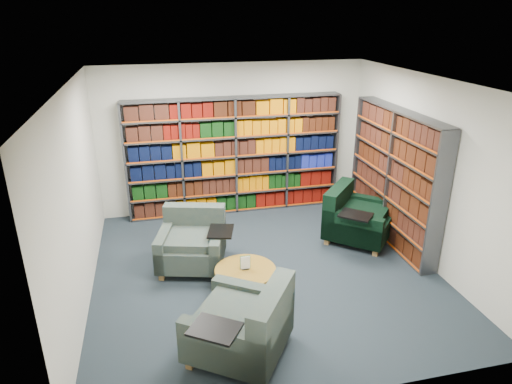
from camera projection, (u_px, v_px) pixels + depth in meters
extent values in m
cube|color=black|center=(265.00, 271.00, 6.89)|extent=(5.00, 5.00, 0.01)
cube|color=white|center=(267.00, 82.00, 5.84)|extent=(5.00, 5.00, 0.01)
cube|color=beige|center=(233.00, 139.00, 8.63)|extent=(5.00, 0.01, 2.80)
cube|color=beige|center=(335.00, 281.00, 4.10)|extent=(5.00, 0.01, 2.80)
cube|color=beige|center=(76.00, 200.00, 5.84)|extent=(0.01, 5.00, 2.80)
cube|color=beige|center=(426.00, 171.00, 6.90)|extent=(0.01, 5.00, 2.80)
cube|color=#47494F|center=(235.00, 156.00, 8.59)|extent=(4.00, 0.28, 2.20)
cube|color=silver|center=(234.00, 154.00, 8.71)|extent=(4.00, 0.02, 2.20)
cube|color=#D84C0A|center=(236.00, 158.00, 8.48)|extent=(4.00, 0.01, 2.20)
cube|color=#35160E|center=(236.00, 201.00, 8.94)|extent=(3.88, 0.21, 0.29)
cube|color=black|center=(235.00, 184.00, 8.80)|extent=(3.88, 0.21, 0.29)
cube|color=black|center=(235.00, 166.00, 8.66)|extent=(3.88, 0.21, 0.29)
cube|color=black|center=(235.00, 147.00, 8.53)|extent=(3.88, 0.21, 0.29)
cube|color=#35160E|center=(234.00, 128.00, 8.39)|extent=(3.88, 0.21, 0.29)
cube|color=#35160E|center=(234.00, 108.00, 8.26)|extent=(3.88, 0.21, 0.29)
cube|color=#47494F|center=(394.00, 177.00, 7.52)|extent=(0.28, 2.50, 2.20)
cube|color=silver|center=(401.00, 177.00, 7.54)|extent=(0.02, 2.50, 2.20)
cube|color=#D84C0A|center=(387.00, 178.00, 7.49)|extent=(0.02, 2.50, 2.20)
cube|color=#35160E|center=(388.00, 227.00, 7.86)|extent=(0.21, 2.38, 0.29)
cube|color=#35160E|center=(390.00, 208.00, 7.72)|extent=(0.21, 2.38, 0.29)
cube|color=#35160E|center=(393.00, 188.00, 7.59)|extent=(0.21, 2.38, 0.29)
cube|color=#351508|center=(395.00, 167.00, 7.45)|extent=(0.21, 2.38, 0.29)
cube|color=#35160E|center=(398.00, 145.00, 7.31)|extent=(0.21, 2.38, 0.29)
cube|color=#35160E|center=(400.00, 123.00, 7.18)|extent=(0.21, 2.38, 0.29)
cube|color=#041C30|center=(192.00, 250.00, 6.91)|extent=(1.17, 1.17, 0.34)
cube|color=#041C30|center=(195.00, 227.00, 7.18)|extent=(0.97, 0.45, 0.76)
cube|color=#041C30|center=(165.00, 245.00, 6.90)|extent=(0.39, 0.95, 0.51)
cube|color=#041C30|center=(218.00, 246.00, 6.87)|extent=(0.39, 0.95, 0.51)
cube|color=black|center=(221.00, 231.00, 6.72)|extent=(0.47, 0.54, 0.03)
cube|color=olive|center=(162.00, 276.00, 6.65)|extent=(0.09, 0.09, 0.11)
cube|color=olive|center=(215.00, 277.00, 6.62)|extent=(0.09, 0.09, 0.11)
cube|color=olive|center=(173.00, 250.00, 7.37)|extent=(0.09, 0.09, 0.11)
cube|color=olive|center=(221.00, 251.00, 7.34)|extent=(0.09, 0.09, 0.11)
cube|color=black|center=(359.00, 224.00, 7.72)|extent=(1.41, 1.41, 0.35)
cube|color=black|center=(338.00, 208.00, 7.81)|extent=(0.82, 0.89, 0.80)
cube|color=black|center=(352.00, 229.00, 7.35)|extent=(0.85, 0.77, 0.53)
cube|color=black|center=(366.00, 211.00, 8.04)|extent=(0.85, 0.77, 0.53)
cube|color=black|center=(356.00, 215.00, 7.17)|extent=(0.61, 0.60, 0.03)
cube|color=olive|center=(375.00, 252.00, 7.30)|extent=(0.11, 0.11, 0.11)
cube|color=olive|center=(387.00, 232.00, 7.97)|extent=(0.11, 0.11, 0.11)
cube|color=olive|center=(327.00, 241.00, 7.66)|extent=(0.11, 0.11, 0.11)
cube|color=olive|center=(342.00, 222.00, 8.33)|extent=(0.11, 0.11, 0.11)
cube|color=#041C30|center=(239.00, 332.00, 5.14)|extent=(1.39, 1.39, 0.36)
cube|color=#041C30|center=(272.00, 323.00, 4.93)|extent=(0.74, 0.96, 0.80)
cube|color=#041C30|center=(252.00, 304.00, 5.48)|extent=(0.92, 0.69, 0.53)
cube|color=#041C30|center=(223.00, 350.00, 4.74)|extent=(0.92, 0.69, 0.53)
cube|color=black|center=(215.00, 329.00, 4.60)|extent=(0.62, 0.59, 0.03)
cube|color=olive|center=(222.00, 319.00, 5.72)|extent=(0.11, 0.11, 0.11)
cube|color=olive|center=(190.00, 363.00, 5.01)|extent=(0.11, 0.11, 0.11)
cube|color=olive|center=(284.00, 335.00, 5.45)|extent=(0.11, 0.11, 0.11)
cube|color=olive|center=(260.00, 384.00, 4.73)|extent=(0.11, 0.11, 0.11)
cylinder|color=olive|center=(245.00, 271.00, 6.19)|extent=(0.84, 0.84, 0.05)
cylinder|color=olive|center=(245.00, 282.00, 6.26)|extent=(0.11, 0.11, 0.33)
cube|color=olive|center=(246.00, 292.00, 6.31)|extent=(0.60, 0.07, 0.06)
cube|color=olive|center=(246.00, 292.00, 6.31)|extent=(0.07, 0.60, 0.06)
cube|color=black|center=(245.00, 269.00, 6.18)|extent=(0.09, 0.05, 0.01)
cube|color=white|center=(245.00, 263.00, 6.14)|extent=(0.13, 0.01, 0.19)
cube|color=#145926|center=(245.00, 262.00, 6.15)|extent=(0.14, 0.00, 0.20)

